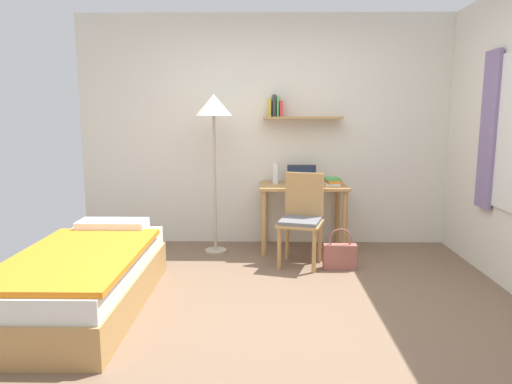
# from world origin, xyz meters

# --- Properties ---
(ground_plane) EXTENTS (5.28, 5.28, 0.00)m
(ground_plane) POSITION_xyz_m (0.00, 0.00, 0.00)
(ground_plane) COLOR brown
(wall_back) EXTENTS (4.40, 0.27, 2.60)m
(wall_back) POSITION_xyz_m (0.00, 2.02, 1.30)
(wall_back) COLOR silver
(wall_back) RESTS_ON ground_plane
(bed) EXTENTS (0.89, 1.87, 0.54)m
(bed) POSITION_xyz_m (-1.48, 0.05, 0.24)
(bed) COLOR #B2844C
(bed) RESTS_ON ground_plane
(desk) EXTENTS (0.95, 0.59, 0.73)m
(desk) POSITION_xyz_m (0.33, 1.70, 0.59)
(desk) COLOR #B2844C
(desk) RESTS_ON ground_plane
(desk_chair) EXTENTS (0.51, 0.51, 0.92)m
(desk_chair) POSITION_xyz_m (0.28, 1.19, 0.50)
(desk_chair) COLOR #B2844C
(desk_chair) RESTS_ON ground_plane
(standing_lamp) EXTENTS (0.38, 0.38, 1.70)m
(standing_lamp) POSITION_xyz_m (-0.62, 1.58, 1.49)
(standing_lamp) COLOR #B2A893
(standing_lamp) RESTS_ON ground_plane
(laptop) EXTENTS (0.33, 0.22, 0.20)m
(laptop) POSITION_xyz_m (0.33, 1.76, 0.79)
(laptop) COLOR black
(laptop) RESTS_ON desk
(water_bottle) EXTENTS (0.07, 0.07, 0.23)m
(water_bottle) POSITION_xyz_m (0.03, 1.76, 0.85)
(water_bottle) COLOR silver
(water_bottle) RESTS_ON desk
(book_stack) EXTENTS (0.18, 0.23, 0.08)m
(book_stack) POSITION_xyz_m (0.65, 1.68, 0.77)
(book_stack) COLOR silver
(book_stack) RESTS_ON desk
(handbag) EXTENTS (0.32, 0.11, 0.41)m
(handbag) POSITION_xyz_m (0.65, 1.03, 0.14)
(handbag) COLOR #99564C
(handbag) RESTS_ON ground_plane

